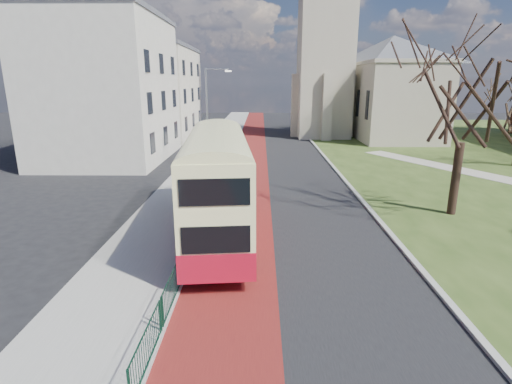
{
  "coord_description": "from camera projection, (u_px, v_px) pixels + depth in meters",
  "views": [
    {
      "loc": [
        -0.1,
        -15.19,
        7.07
      ],
      "look_at": [
        -0.31,
        3.07,
        2.0
      ],
      "focal_mm": 28.0,
      "sensor_mm": 36.0,
      "label": 1
    }
  ],
  "objects": [
    {
      "name": "pavement_west",
      "position": [
        206.0,
        162.0,
        35.83
      ],
      "size": [
        4.0,
        120.0,
        0.12
      ],
      "primitive_type": "cube",
      "color": "gray",
      "rests_on": "ground"
    },
    {
      "name": "gothic_church",
      "position": [
        363.0,
        31.0,
        49.49
      ],
      "size": [
        16.38,
        18.0,
        40.0
      ],
      "color": "gray",
      "rests_on": "ground"
    },
    {
      "name": "kerb_east",
      "position": [
        326.0,
        158.0,
        37.64
      ],
      "size": [
        0.25,
        80.0,
        0.13
      ],
      "primitive_type": "cube",
      "color": "#999993",
      "rests_on": "ground"
    },
    {
      "name": "bus_lane",
      "position": [
        248.0,
        163.0,
        35.81
      ],
      "size": [
        3.4,
        120.0,
        0.01
      ],
      "primitive_type": "cube",
      "color": "#591414",
      "rests_on": "ground"
    },
    {
      "name": "pedestrian_railing",
      "position": [
        204.0,
        214.0,
        20.26
      ],
      "size": [
        0.07,
        24.0,
        1.12
      ],
      "color": "#0B3423",
      "rests_on": "ground"
    },
    {
      "name": "street_block_far",
      "position": [
        154.0,
        92.0,
        51.75
      ],
      "size": [
        10.3,
        16.3,
        11.5
      ],
      "color": "beige",
      "rests_on": "ground"
    },
    {
      "name": "street_block_near",
      "position": [
        108.0,
        88.0,
        36.14
      ],
      "size": [
        10.3,
        14.3,
        13.0
      ],
      "color": "beige",
      "rests_on": "ground"
    },
    {
      "name": "kerb_west",
      "position": [
        228.0,
        162.0,
        35.81
      ],
      "size": [
        0.25,
        120.0,
        0.13
      ],
      "primitive_type": "cube",
      "color": "#999993",
      "rests_on": "ground"
    },
    {
      "name": "streetlamp",
      "position": [
        209.0,
        113.0,
        32.69
      ],
      "size": [
        2.13,
        0.18,
        8.0
      ],
      "color": "gray",
      "rests_on": "pavement_west"
    },
    {
      "name": "road_carriageway",
      "position": [
        278.0,
        163.0,
        35.78
      ],
      "size": [
        9.0,
        120.0,
        0.01
      ],
      "primitive_type": "cube",
      "color": "black",
      "rests_on": "ground"
    },
    {
      "name": "bus",
      "position": [
        217.0,
        180.0,
        18.29
      ],
      "size": [
        3.71,
        11.62,
        4.78
      ],
      "rotation": [
        0.0,
        0.0,
        0.09
      ],
      "color": "#A90F24",
      "rests_on": "ground"
    },
    {
      "name": "ground",
      "position": [
        263.0,
        258.0,
        16.52
      ],
      "size": [
        160.0,
        160.0,
        0.0
      ],
      "primitive_type": "plane",
      "color": "black",
      "rests_on": "ground"
    },
    {
      "name": "winter_tree_near",
      "position": [
        469.0,
        82.0,
        20.12
      ],
      "size": [
        8.4,
        8.4,
        10.12
      ],
      "rotation": [
        0.0,
        0.0,
        0.26
      ],
      "color": "black",
      "rests_on": "grass_green"
    }
  ]
}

